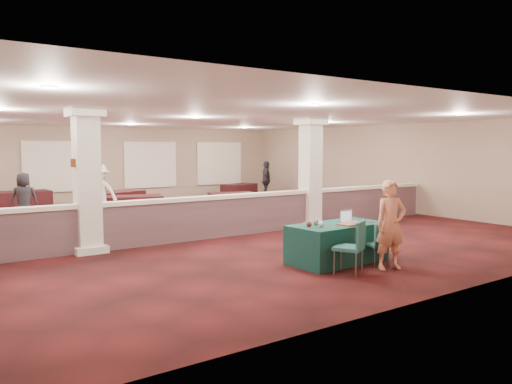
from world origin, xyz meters
TOP-DOWN VIEW (x-y plane):
  - ground at (0.00, 0.00)m, footprint 16.00×16.00m
  - wall_back at (0.00, 8.00)m, footprint 16.00×0.04m
  - wall_front at (0.00, -8.00)m, footprint 16.00×0.04m
  - wall_right at (8.00, 0.00)m, footprint 0.04×16.00m
  - ceiling at (0.00, 0.00)m, footprint 16.00×16.00m
  - partition_wall at (0.00, -1.50)m, footprint 15.60×0.28m
  - column_left at (-3.50, -1.50)m, footprint 0.72×0.72m
  - column_right at (3.00, -1.50)m, footprint 0.72×0.72m
  - sconce_left at (-3.78, -1.50)m, footprint 0.12×0.12m
  - sconce_right at (-3.22, -1.50)m, footprint 0.12×0.12m
  - near_table at (0.38, -5.35)m, footprint 2.10×1.14m
  - conf_chair_main at (0.84, -6.03)m, footprint 0.47×0.47m
  - conf_chair_side at (-0.09, -6.25)m, footprint 0.67×0.67m
  - woman at (0.79, -6.36)m, footprint 0.72×0.59m
  - far_table_front_center at (-0.73, 3.00)m, footprint 2.07×1.44m
  - far_table_front_right at (3.11, 3.00)m, footprint 1.81×1.19m
  - far_table_back_left at (-3.55, 6.50)m, footprint 2.05×1.12m
  - far_table_back_center at (-0.72, 4.67)m, footprint 2.17×1.59m
  - far_table_back_right at (5.69, 6.50)m, footprint 1.88×1.34m
  - attendee_b at (-1.90, 2.80)m, footprint 1.24×1.17m
  - attendee_c at (6.50, 5.51)m, footprint 1.02×1.11m
  - attendee_d at (-3.93, 3.50)m, footprint 0.88×0.63m
  - laptop_base at (0.71, -5.39)m, footprint 0.37×0.27m
  - laptop_screen at (0.70, -5.26)m, footprint 0.36×0.03m
  - screen_glow at (0.70, -5.27)m, footprint 0.32×0.02m
  - knitting at (0.45, -5.62)m, footprint 0.45×0.35m
  - yarn_cream at (-0.20, -5.49)m, footprint 0.12×0.12m
  - yarn_red at (-0.38, -5.34)m, footprint 0.11×0.11m
  - yarn_grey at (-0.11, -5.25)m, footprint 0.11×0.11m
  - scissors at (1.10, -5.61)m, footprint 0.13×0.04m

SIDE VIEW (x-z plane):
  - ground at x=0.00m, z-range 0.00..0.00m
  - far_table_front_right at x=3.11m, z-range 0.00..0.68m
  - far_table_back_right at x=5.69m, z-range 0.00..0.69m
  - far_table_front_center at x=-0.73m, z-range 0.00..0.76m
  - near_table at x=0.38m, z-range 0.00..0.79m
  - far_table_back_center at x=-0.72m, z-range 0.00..0.79m
  - far_table_back_left at x=-3.55m, z-range 0.00..0.81m
  - conf_chair_main at x=0.84m, z-range 0.08..0.93m
  - partition_wall at x=0.00m, z-range 0.02..1.12m
  - conf_chair_side at x=-0.09m, z-range 0.09..1.08m
  - scissors at x=1.10m, z-range 0.79..0.80m
  - laptop_base at x=0.71m, z-range 0.79..0.81m
  - attendee_d at x=-3.93m, z-range 0.00..1.60m
  - knitting at x=0.45m, z-range 0.79..0.82m
  - yarn_red at x=-0.38m, z-range 0.79..0.90m
  - yarn_grey at x=-0.11m, z-range 0.79..0.90m
  - yarn_cream at x=-0.20m, z-range 0.79..0.91m
  - woman at x=0.79m, z-range 0.00..1.71m
  - attendee_c at x=6.50m, z-range 0.00..1.75m
  - screen_glow at x=0.70m, z-range 0.81..1.01m
  - attendee_b at x=-1.90m, z-range 0.00..1.83m
  - laptop_screen at x=0.70m, z-range 0.81..1.04m
  - wall_back at x=0.00m, z-range 0.00..3.20m
  - wall_front at x=0.00m, z-range 0.00..3.20m
  - wall_right at x=8.00m, z-range 0.00..3.20m
  - column_left at x=-3.50m, z-range 0.04..3.24m
  - column_right at x=3.00m, z-range 0.04..3.24m
  - sconce_left at x=-3.78m, z-range 1.91..2.09m
  - sconce_right at x=-3.22m, z-range 1.91..2.09m
  - ceiling at x=0.00m, z-range 3.19..3.21m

